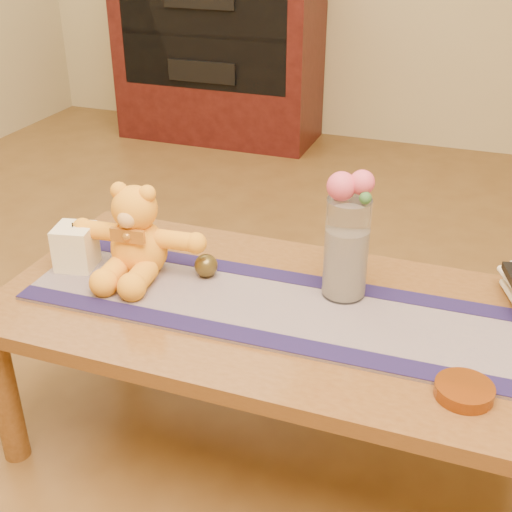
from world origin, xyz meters
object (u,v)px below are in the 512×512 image
(teddy_bear, at_px, (138,231))
(pillar_candle, at_px, (76,247))
(amber_dish, at_px, (464,391))
(bronze_ball, at_px, (206,266))
(glass_vase, at_px, (346,248))

(teddy_bear, distance_m, pillar_candle, 0.19)
(pillar_candle, height_order, amber_dish, pillar_candle)
(bronze_ball, bearing_deg, amber_dish, -20.68)
(pillar_candle, xyz_separation_m, bronze_ball, (0.35, 0.07, -0.03))
(teddy_bear, height_order, amber_dish, teddy_bear)
(pillar_candle, distance_m, amber_dish, 1.06)
(teddy_bear, distance_m, amber_dish, 0.90)
(pillar_candle, relative_size, bronze_ball, 1.90)
(teddy_bear, bearing_deg, glass_vase, 2.72)
(glass_vase, xyz_separation_m, bronze_ball, (-0.36, -0.04, -0.10))
(glass_vase, height_order, amber_dish, glass_vase)
(teddy_bear, height_order, pillar_candle, teddy_bear)
(glass_vase, bearing_deg, teddy_bear, -172.80)
(pillar_candle, relative_size, amber_dish, 0.98)
(teddy_bear, xyz_separation_m, glass_vase, (0.54, 0.07, 0.01))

